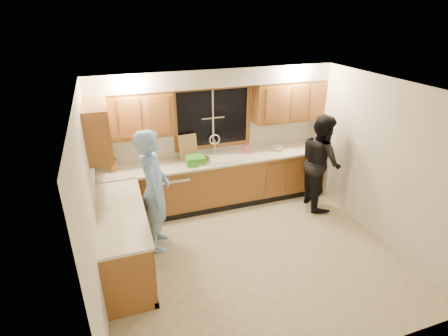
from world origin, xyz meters
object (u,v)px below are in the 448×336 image
object	(u,v)px
dishwasher	(173,191)
woman	(321,162)
man	(154,191)
stove	(127,266)
bowl	(277,149)
dish_crate	(195,160)
knife_block	(113,165)
sink	(218,161)
soap_bottle	(247,147)

from	to	relation	value
dishwasher	woman	xyz separation A→B (m)	(2.59, -0.61, 0.46)
dishwasher	man	size ratio (longest dim) A/B	0.43
stove	bowl	size ratio (longest dim) A/B	4.17
dishwasher	dish_crate	xyz separation A→B (m)	(0.40, -0.09, 0.58)
dishwasher	man	distance (m)	1.13
dishwasher	knife_block	size ratio (longest dim) A/B	3.79
man	dish_crate	xyz separation A→B (m)	(0.83, 0.80, 0.05)
sink	man	size ratio (longest dim) A/B	0.45
dish_crate	soap_bottle	world-z (taller)	soap_bottle
dishwasher	knife_block	world-z (taller)	knife_block
sink	dishwasher	size ratio (longest dim) A/B	1.05
knife_block	woman	bearing A→B (deg)	-36.93
soap_bottle	bowl	bearing A→B (deg)	-8.69
bowl	stove	bearing A→B (deg)	-148.18
dishwasher	soap_bottle	bearing A→B (deg)	5.47
knife_block	soap_bottle	world-z (taller)	knife_block
stove	soap_bottle	world-z (taller)	soap_bottle
stove	soap_bottle	distance (m)	3.15
stove	dish_crate	world-z (taller)	dish_crate
knife_block	dish_crate	world-z (taller)	knife_block
woman	bowl	bearing A→B (deg)	47.09
dish_crate	soap_bottle	bearing A→B (deg)	12.14
dishwasher	woman	distance (m)	2.70
woman	dishwasher	bearing A→B (deg)	84.52
knife_block	dish_crate	xyz separation A→B (m)	(1.35, -0.18, -0.03)
soap_bottle	bowl	world-z (taller)	soap_bottle
man	bowl	bearing A→B (deg)	-57.75
soap_bottle	bowl	size ratio (longest dim) A/B	0.86
dishwasher	stove	xyz separation A→B (m)	(-0.95, -1.81, 0.04)
dishwasher	soap_bottle	xyz separation A→B (m)	(1.45, 0.14, 0.60)
dishwasher	stove	world-z (taller)	stove
knife_block	man	bearing A→B (deg)	-87.76
man	knife_block	world-z (taller)	man
dishwasher	stove	size ratio (longest dim) A/B	0.91
sink	soap_bottle	bearing A→B (deg)	11.65
dish_crate	man	bearing A→B (deg)	-135.86
sink	man	bearing A→B (deg)	-144.67
sink	knife_block	xyz separation A→B (m)	(-1.80, 0.08, 0.16)
knife_block	bowl	size ratio (longest dim) A/B	1.00
knife_block	bowl	bearing A→B (deg)	-26.51
woman	knife_block	bearing A→B (deg)	86.51
man	stove	bearing A→B (deg)	161.83
stove	knife_block	world-z (taller)	knife_block
knife_block	soap_bottle	size ratio (longest dim) A/B	1.16
woman	man	bearing A→B (deg)	103.14
dishwasher	dish_crate	distance (m)	0.71
stove	man	bearing A→B (deg)	60.41
stove	sink	bearing A→B (deg)	45.39
stove	soap_bottle	size ratio (longest dim) A/B	4.84
dishwasher	stove	distance (m)	2.04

